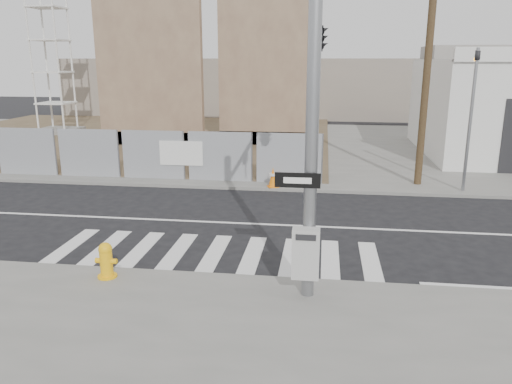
# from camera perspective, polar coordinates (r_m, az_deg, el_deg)

# --- Properties ---
(ground) EXTENTS (100.00, 100.00, 0.00)m
(ground) POSITION_cam_1_polar(r_m,az_deg,el_deg) (15.52, -2.76, -3.56)
(ground) COLOR black
(ground) RESTS_ON ground
(sidewalk_far) EXTENTS (50.00, 20.00, 0.12)m
(sidewalk_far) POSITION_cam_1_polar(r_m,az_deg,el_deg) (29.00, 2.26, 5.26)
(sidewalk_far) COLOR slate
(sidewalk_far) RESTS_ON ground
(signal_pole) EXTENTS (0.96, 5.87, 7.00)m
(signal_pole) POSITION_cam_1_polar(r_m,az_deg,el_deg) (12.42, 6.91, 14.21)
(signal_pole) COLOR gray
(signal_pole) RESTS_ON sidewalk_near
(far_signal_pole) EXTENTS (0.16, 0.20, 5.60)m
(far_signal_pole) POSITION_cam_1_polar(r_m,az_deg,el_deg) (19.83, 23.50, 9.57)
(far_signal_pole) COLOR gray
(far_signal_pole) RESTS_ON sidewalk_far
(chain_link_fence) EXTENTS (24.60, 0.04, 2.00)m
(chain_link_fence) POSITION_cam_1_polar(r_m,az_deg,el_deg) (23.56, -25.14, 4.23)
(chain_link_fence) COLOR gray
(chain_link_fence) RESTS_ON sidewalk_far
(concrete_wall_left) EXTENTS (6.00, 1.30, 8.00)m
(concrete_wall_left) POSITION_cam_1_polar(r_m,az_deg,el_deg) (29.25, -11.92, 11.58)
(concrete_wall_left) COLOR brown
(concrete_wall_left) RESTS_ON sidewalk_far
(concrete_wall_right) EXTENTS (5.50, 1.30, 8.00)m
(concrete_wall_right) POSITION_cam_1_polar(r_m,az_deg,el_deg) (28.77, 1.34, 11.84)
(concrete_wall_right) COLOR brown
(concrete_wall_right) RESTS_ON sidewalk_far
(utility_pole_right) EXTENTS (1.60, 0.28, 10.00)m
(utility_pole_right) POSITION_cam_1_polar(r_m,az_deg,el_deg) (20.32, 19.13, 14.95)
(utility_pole_right) COLOR #463821
(utility_pole_right) RESTS_ON sidewalk_far
(fire_hydrant) EXTENTS (0.51, 0.46, 0.83)m
(fire_hydrant) POSITION_cam_1_polar(r_m,az_deg,el_deg) (11.84, -16.76, -7.47)
(fire_hydrant) COLOR #F6B20D
(fire_hydrant) RESTS_ON sidewalk_near
(traffic_cone_b) EXTENTS (0.49, 0.49, 0.76)m
(traffic_cone_b) POSITION_cam_1_polar(r_m,az_deg,el_deg) (23.31, -22.16, 2.87)
(traffic_cone_b) COLOR orange
(traffic_cone_b) RESTS_ON sidewalk_far
(traffic_cone_c) EXTENTS (0.38, 0.38, 0.69)m
(traffic_cone_c) POSITION_cam_1_polar(r_m,az_deg,el_deg) (21.64, -12.81, 2.66)
(traffic_cone_c) COLOR orange
(traffic_cone_c) RESTS_ON sidewalk_far
(traffic_cone_d) EXTENTS (0.51, 0.51, 0.77)m
(traffic_cone_d) POSITION_cam_1_polar(r_m,az_deg,el_deg) (19.29, 1.95, 1.67)
(traffic_cone_d) COLOR orange
(traffic_cone_d) RESTS_ON sidewalk_far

